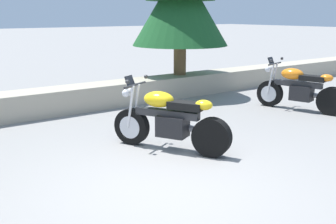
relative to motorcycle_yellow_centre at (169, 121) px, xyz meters
name	(u,v)px	position (x,y,z in m)	size (l,w,h in m)	color
ground_plane	(165,189)	(-0.96, -1.25, -0.49)	(120.00, 120.00, 0.00)	gray
stone_wall	(37,103)	(-0.96, 3.55, -0.21)	(36.00, 0.80, 0.55)	#A89E89
motorcycle_yellow_centre	(169,121)	(0.00, 0.00, 0.00)	(1.16, 1.90, 1.18)	black
motorcycle_orange_far_right	(299,89)	(4.08, 0.54, 0.00)	(0.88, 2.03, 1.18)	black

